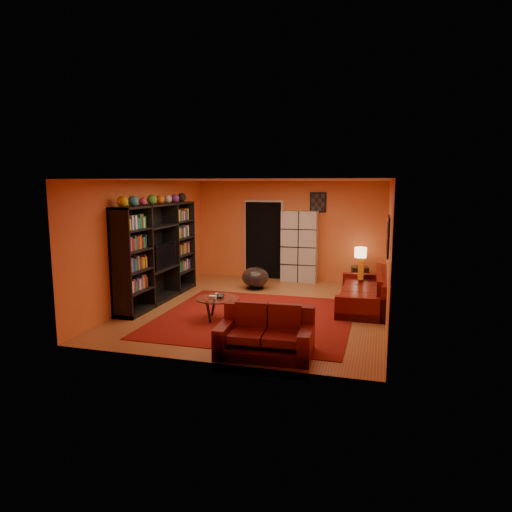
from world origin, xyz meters
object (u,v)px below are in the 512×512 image
(side_table, at_px, (360,277))
(loveseat, at_px, (266,335))
(sofa, at_px, (368,293))
(bowl_chair, at_px, (255,277))
(coffee_table, at_px, (218,300))
(table_lamp, at_px, (361,253))
(storage_cabinet, at_px, (299,246))
(entertainment_unit, at_px, (158,253))
(tv, at_px, (161,255))

(side_table, bearing_deg, loveseat, -102.79)
(sofa, height_order, bowl_chair, sofa)
(loveseat, bearing_deg, coffee_table, 39.15)
(sofa, relative_size, table_lamp, 5.09)
(storage_cabinet, bearing_deg, entertainment_unit, -131.80)
(sofa, xyz_separation_m, side_table, (-0.26, 1.80, -0.03))
(coffee_table, bearing_deg, table_lamp, 55.58)
(tv, height_order, side_table, tv)
(tv, xyz_separation_m, coffee_table, (1.68, -1.06, -0.63))
(tv, relative_size, coffee_table, 1.16)
(tv, distance_m, coffee_table, 2.08)
(entertainment_unit, relative_size, loveseat, 2.07)
(bowl_chair, distance_m, side_table, 2.60)
(entertainment_unit, height_order, table_lamp, entertainment_unit)
(side_table, bearing_deg, table_lamp, 0.00)
(sofa, relative_size, bowl_chair, 3.78)
(loveseat, height_order, coffee_table, loveseat)
(tv, relative_size, loveseat, 0.66)
(tv, bearing_deg, coffee_table, -122.21)
(tv, xyz_separation_m, storage_cabinet, (2.54, 2.74, -0.08))
(sofa, bearing_deg, bowl_chair, 161.12)
(entertainment_unit, relative_size, table_lamp, 6.21)
(loveseat, distance_m, table_lamp, 5.12)
(loveseat, height_order, bowl_chair, loveseat)
(tv, distance_m, table_lamp, 4.80)
(side_table, bearing_deg, entertainment_unit, -148.58)
(tv, height_order, sofa, tv)
(sofa, bearing_deg, table_lamp, 97.13)
(entertainment_unit, distance_m, loveseat, 3.95)
(tv, xyz_separation_m, side_table, (4.11, 2.48, -0.74))
(storage_cabinet, bearing_deg, table_lamp, -8.51)
(entertainment_unit, xyz_separation_m, storage_cabinet, (2.59, 2.80, -0.13))
(coffee_table, distance_m, bowl_chair, 2.59)
(storage_cabinet, bearing_deg, side_table, -8.51)
(storage_cabinet, distance_m, table_lamp, 1.59)
(tv, distance_m, loveseat, 3.94)
(side_table, bearing_deg, coffee_table, -124.42)
(storage_cabinet, relative_size, bowl_chair, 2.82)
(tv, bearing_deg, entertainment_unit, 140.89)
(coffee_table, relative_size, table_lamp, 1.69)
(sofa, height_order, coffee_table, sofa)
(entertainment_unit, xyz_separation_m, sofa, (4.42, 0.73, -0.77))
(sofa, bearing_deg, loveseat, -114.86)
(sofa, distance_m, side_table, 1.82)
(coffee_table, xyz_separation_m, side_table, (2.42, 3.54, -0.12))
(entertainment_unit, xyz_separation_m, loveseat, (3.03, -2.42, -0.76))
(tv, height_order, bowl_chair, tv)
(table_lamp, bearing_deg, storage_cabinet, 170.51)
(loveseat, bearing_deg, table_lamp, -16.03)
(table_lamp, bearing_deg, bowl_chair, -158.66)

